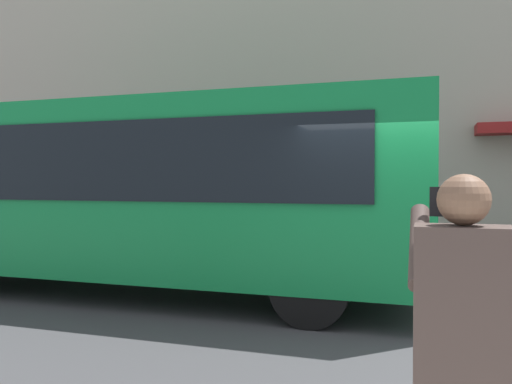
% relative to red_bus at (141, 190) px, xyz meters
% --- Properties ---
extents(ground_plane, '(60.00, 60.00, 0.00)m').
position_rel_red_bus_xyz_m(ground_plane, '(-4.15, 0.68, -1.68)').
color(ground_plane, '#38383A').
extents(building_facade_far, '(28.00, 1.55, 12.00)m').
position_rel_red_bus_xyz_m(building_facade_far, '(-4.17, -6.12, 4.30)').
color(building_facade_far, '#A89E8E').
rests_on(building_facade_far, ground_plane).
extents(red_bus, '(9.05, 2.54, 3.08)m').
position_rel_red_bus_xyz_m(red_bus, '(0.00, 0.00, 0.00)').
color(red_bus, '#0F7238').
rests_on(red_bus, ground_plane).
extents(pedestrian_photographer, '(0.53, 0.52, 1.70)m').
position_rel_red_bus_xyz_m(pedestrian_photographer, '(-4.54, 5.03, -0.54)').
color(pedestrian_photographer, '#4C4238').
rests_on(pedestrian_photographer, sidewalk_curb).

